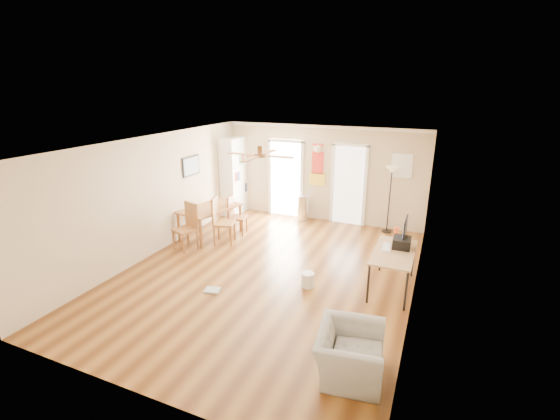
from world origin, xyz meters
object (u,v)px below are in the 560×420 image
at_px(computer_desk, 392,270).
at_px(printer, 402,243).
at_px(dining_chair_right_b, 224,221).
at_px(dining_chair_near, 185,227).
at_px(dining_table, 211,222).
at_px(trash_can, 303,208).
at_px(wastebasket_a, 308,280).
at_px(armchair, 350,353).
at_px(dining_chair_right_a, 238,215).
at_px(bookshelf, 235,176).
at_px(torchiere_lamp, 389,200).

relative_size(computer_desk, printer, 3.83).
xyz_separation_m(dining_chair_right_b, printer, (4.05, -0.43, 0.29)).
bearing_deg(computer_desk, dining_chair_near, -179.85).
relative_size(dining_table, trash_can, 2.06).
xyz_separation_m(printer, wastebasket_a, (-1.54, -0.77, -0.71)).
height_order(dining_table, dining_chair_near, dining_chair_near).
relative_size(dining_chair_right_b, armchair, 1.17).
height_order(dining_chair_right_b, computer_desk, dining_chair_right_b).
bearing_deg(armchair, dining_table, 44.45).
distance_m(trash_can, wastebasket_a, 3.68).
xyz_separation_m(dining_table, trash_can, (1.72, 1.97, -0.01)).
xyz_separation_m(dining_table, dining_chair_right_b, (0.55, -0.25, 0.19)).
height_order(dining_chair_right_a, wastebasket_a, dining_chair_right_a).
relative_size(dining_chair_right_a, printer, 2.64).
xyz_separation_m(bookshelf, dining_table, (0.36, -1.90, -0.73)).
bearing_deg(trash_can, dining_chair_right_b, -117.84).
bearing_deg(dining_chair_right_b, computer_desk, -117.04).
height_order(dining_chair_right_a, computer_desk, dining_chair_right_a).
height_order(computer_desk, armchair, computer_desk).
bearing_deg(dining_table, armchair, -38.26).
distance_m(dining_chair_near, wastebasket_a, 3.20).
xyz_separation_m(dining_table, torchiere_lamp, (4.00, 2.00, 0.49)).
height_order(torchiere_lamp, computer_desk, torchiere_lamp).
xyz_separation_m(trash_can, printer, (2.88, -2.65, 0.49)).
distance_m(dining_chair_near, computer_desk, 4.58).
distance_m(dining_chair_right_b, wastebasket_a, 2.81).
relative_size(dining_chair_right_a, dining_chair_near, 0.91).
distance_m(bookshelf, torchiere_lamp, 4.37).
xyz_separation_m(dining_table, printer, (4.60, -0.68, 0.48)).
distance_m(trash_can, torchiere_lamp, 2.33).
xyz_separation_m(dining_chair_right_a, computer_desk, (3.95, -1.32, -0.11)).
height_order(dining_chair_right_b, wastebasket_a, dining_chair_right_b).
relative_size(bookshelf, dining_chair_right_b, 1.96).
bearing_deg(bookshelf, dining_chair_right_b, -76.44).
xyz_separation_m(bookshelf, wastebasket_a, (3.42, -3.36, -0.96)).
bearing_deg(wastebasket_a, torchiere_lamp, 74.69).
bearing_deg(dining_chair_right_b, dining_table, 47.89).
bearing_deg(wastebasket_a, dining_chair_near, 170.46).
relative_size(dining_table, printer, 4.04).
xyz_separation_m(dining_chair_right_a, torchiere_lamp, (3.45, 1.59, 0.37)).
distance_m(dining_chair_right_a, computer_desk, 4.17).
height_order(trash_can, computer_desk, computer_desk).
xyz_separation_m(dining_table, armchair, (4.30, -3.39, -0.06)).
relative_size(dining_chair_right_a, armchair, 1.01).
relative_size(dining_chair_right_a, computer_desk, 0.69).
distance_m(dining_chair_right_b, computer_desk, 4.01).
relative_size(printer, wastebasket_a, 1.32).
height_order(bookshelf, torchiere_lamp, bookshelf).
xyz_separation_m(bookshelf, dining_chair_right_a, (0.91, -1.50, -0.61)).
bearing_deg(computer_desk, printer, 66.74).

